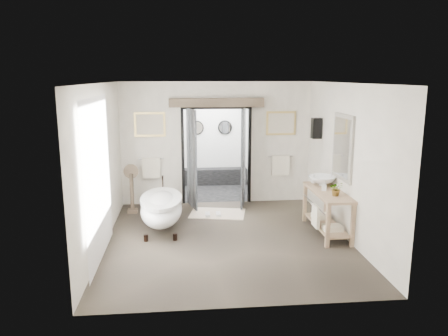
# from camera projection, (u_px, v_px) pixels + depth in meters

# --- Properties ---
(ground_plane) EXTENTS (5.00, 5.00, 0.00)m
(ground_plane) POSITION_uv_depth(u_px,v_px,m) (227.00, 239.00, 8.25)
(ground_plane) COLOR #4C4235
(room_shell) EXTENTS (4.52, 5.02, 2.91)m
(room_shell) POSITION_uv_depth(u_px,v_px,m) (226.00, 143.00, 7.74)
(room_shell) COLOR silver
(room_shell) RESTS_ON ground_plane
(shower_room) EXTENTS (2.22, 2.01, 2.51)m
(shower_room) POSITION_uv_depth(u_px,v_px,m) (212.00, 155.00, 11.95)
(shower_room) COLOR black
(shower_room) RESTS_ON ground_plane
(back_wall_dressing) EXTENTS (3.82, 0.79, 2.52)m
(back_wall_dressing) POSITION_uv_depth(u_px,v_px,m) (217.00, 140.00, 10.18)
(back_wall_dressing) COLOR black
(back_wall_dressing) RESTS_ON ground_plane
(clawfoot_tub) EXTENTS (0.82, 1.84, 0.90)m
(clawfoot_tub) POSITION_uv_depth(u_px,v_px,m) (161.00, 208.00, 8.71)
(clawfoot_tub) COLOR black
(clawfoot_tub) RESTS_ON ground_plane
(vanity) EXTENTS (0.57, 1.60, 0.85)m
(vanity) POSITION_uv_depth(u_px,v_px,m) (326.00, 208.00, 8.47)
(vanity) COLOR tan
(vanity) RESTS_ON ground_plane
(pedestal_mirror) EXTENTS (0.33, 0.21, 1.12)m
(pedestal_mirror) POSITION_uv_depth(u_px,v_px,m) (132.00, 192.00, 9.76)
(pedestal_mirror) COLOR brown
(pedestal_mirror) RESTS_ON ground_plane
(rug) EXTENTS (1.34, 1.02, 0.01)m
(rug) POSITION_uv_depth(u_px,v_px,m) (218.00, 213.00, 9.77)
(rug) COLOR beige
(rug) RESTS_ON ground_plane
(slippers) EXTENTS (0.34, 0.26, 0.05)m
(slippers) POSITION_uv_depth(u_px,v_px,m) (213.00, 214.00, 9.61)
(slippers) COLOR silver
(slippers) RESTS_ON rug
(basin) EXTENTS (0.57, 0.57, 0.19)m
(basin) POSITION_uv_depth(u_px,v_px,m) (322.00, 181.00, 8.82)
(basin) COLOR white
(basin) RESTS_ON vanity
(plant) EXTENTS (0.28, 0.25, 0.27)m
(plant) POSITION_uv_depth(u_px,v_px,m) (336.00, 189.00, 8.04)
(plant) COLOR gray
(plant) RESTS_ON vanity
(soap_bottle_a) EXTENTS (0.11, 0.11, 0.19)m
(soap_bottle_a) POSITION_uv_depth(u_px,v_px,m) (324.00, 186.00, 8.43)
(soap_bottle_a) COLOR gray
(soap_bottle_a) RESTS_ON vanity
(soap_bottle_b) EXTENTS (0.17, 0.17, 0.19)m
(soap_bottle_b) POSITION_uv_depth(u_px,v_px,m) (314.00, 179.00, 9.00)
(soap_bottle_b) COLOR gray
(soap_bottle_b) RESTS_ON vanity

